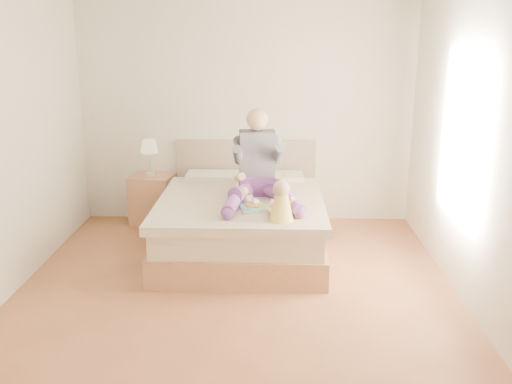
{
  "coord_description": "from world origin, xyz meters",
  "views": [
    {
      "loc": [
        0.33,
        -4.75,
        2.29
      ],
      "look_at": [
        0.16,
        0.68,
        0.74
      ],
      "focal_mm": 40.0,
      "sensor_mm": 36.0,
      "label": 1
    }
  ],
  "objects_px": {
    "nightstand": "(153,199)",
    "baby": "(281,204)",
    "adult": "(258,171)",
    "tray": "(265,205)",
    "bed": "(242,220)"
  },
  "relations": [
    {
      "from": "tray",
      "to": "baby",
      "type": "height_order",
      "value": "baby"
    },
    {
      "from": "adult",
      "to": "tray",
      "type": "bearing_deg",
      "value": -84.83
    },
    {
      "from": "bed",
      "to": "adult",
      "type": "height_order",
      "value": "adult"
    },
    {
      "from": "tray",
      "to": "baby",
      "type": "distance_m",
      "value": 0.41
    },
    {
      "from": "adult",
      "to": "baby",
      "type": "xyz_separation_m",
      "value": [
        0.22,
        -0.75,
        -0.12
      ]
    },
    {
      "from": "nightstand",
      "to": "baby",
      "type": "distance_m",
      "value": 2.3
    },
    {
      "from": "bed",
      "to": "baby",
      "type": "relative_size",
      "value": 5.76
    },
    {
      "from": "tray",
      "to": "bed",
      "type": "bearing_deg",
      "value": 107.44
    },
    {
      "from": "baby",
      "to": "bed",
      "type": "bearing_deg",
      "value": 93.92
    },
    {
      "from": "adult",
      "to": "tray",
      "type": "distance_m",
      "value": 0.46
    },
    {
      "from": "adult",
      "to": "tray",
      "type": "relative_size",
      "value": 2.16
    },
    {
      "from": "bed",
      "to": "adult",
      "type": "distance_m",
      "value": 0.6
    },
    {
      "from": "bed",
      "to": "adult",
      "type": "bearing_deg",
      "value": -32.02
    },
    {
      "from": "baby",
      "to": "tray",
      "type": "bearing_deg",
      "value": 91.85
    },
    {
      "from": "tray",
      "to": "baby",
      "type": "xyz_separation_m",
      "value": [
        0.15,
        -0.36,
        0.12
      ]
    }
  ]
}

